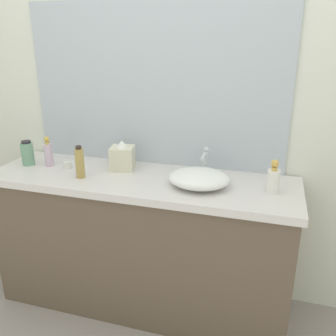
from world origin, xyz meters
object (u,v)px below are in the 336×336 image
Objects in this scene: lotion_bottle at (80,163)px; perfume_bottle at (48,153)px; tissue_box at (122,157)px; spray_can at (27,153)px; sink_basin at (199,178)px; candle_jar at (68,165)px; soap_dispenser at (273,179)px.

lotion_bottle and perfume_bottle have the same top height.
spray_can is at bearing -171.20° from tissue_box.
sink_basin is at bearing -15.38° from tissue_box.
sink_basin is at bearing -2.30° from spray_can.
candle_jar is (0.27, 0.01, -0.05)m from spray_can.
lotion_bottle is 0.20m from candle_jar.
lotion_bottle is 1.00× the size of perfume_bottle.
perfume_bottle is at bearing -170.89° from tissue_box.
spray_can is (-0.14, -0.02, -0.01)m from perfume_bottle.
lotion_bottle is 0.31m from perfume_bottle.
soap_dispenser is 1.14× the size of spray_can.
spray_can reaches higher than candle_jar.
lotion_bottle is at bearing -36.67° from candle_jar.
perfume_bottle reaches higher than candle_jar.
lotion_bottle is 0.26m from tissue_box.
soap_dispenser is 0.94× the size of perfume_bottle.
lotion_bottle reaches higher than candle_jar.
sink_basin is 6.42× the size of candle_jar.
perfume_bottle is 0.14m from spray_can.
soap_dispenser is 1.04m from lotion_bottle.
soap_dispenser reaches higher than spray_can.
sink_basin reaches higher than candle_jar.
candle_jar is at bearing 2.01° from spray_can.
perfume_bottle is 3.66× the size of candle_jar.
perfume_bottle reaches higher than spray_can.
perfume_bottle is (-1.32, 0.03, 0.01)m from soap_dispenser.
soap_dispenser is 0.98× the size of tissue_box.
sink_basin is 0.67m from lotion_bottle.
lotion_bottle is (-1.04, -0.09, 0.02)m from soap_dispenser.
sink_basin is 2.13× the size of spray_can.
lotion_bottle reaches higher than tissue_box.
sink_basin is 0.38m from soap_dispenser.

